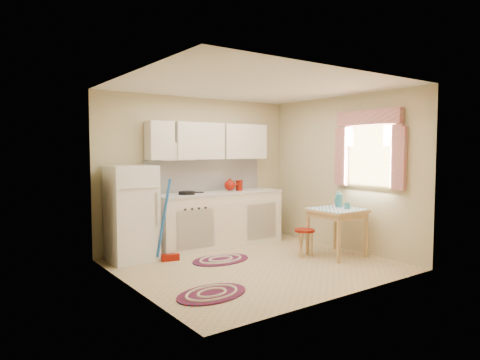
% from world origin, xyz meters
% --- Properties ---
extents(room_shell, '(3.64, 3.60, 2.52)m').
position_xyz_m(room_shell, '(0.16, 0.24, 1.60)').
color(room_shell, tan).
rests_on(room_shell, ground).
extents(fridge, '(0.65, 0.60, 1.40)m').
position_xyz_m(fridge, '(-1.33, 1.25, 0.70)').
color(fridge, white).
rests_on(fridge, ground).
extents(broom, '(0.30, 0.18, 1.20)m').
position_xyz_m(broom, '(-0.88, 0.90, 0.60)').
color(broom, '#1C5BAF').
rests_on(broom, ground).
extents(base_cabinets, '(2.25, 0.60, 0.88)m').
position_xyz_m(base_cabinets, '(0.23, 1.30, 0.44)').
color(base_cabinets, silver).
rests_on(base_cabinets, ground).
extents(countertop, '(2.27, 0.62, 0.04)m').
position_xyz_m(countertop, '(0.23, 1.30, 0.90)').
color(countertop, beige).
rests_on(countertop, base_cabinets).
extents(frying_pan, '(0.34, 0.34, 0.05)m').
position_xyz_m(frying_pan, '(-0.41, 1.25, 0.94)').
color(frying_pan, black).
rests_on(frying_pan, countertop).
extents(red_kettle, '(0.26, 0.25, 0.21)m').
position_xyz_m(red_kettle, '(0.45, 1.30, 1.02)').
color(red_kettle, maroon).
rests_on(red_kettle, countertop).
extents(red_canister, '(0.12, 0.12, 0.16)m').
position_xyz_m(red_canister, '(0.64, 1.30, 1.00)').
color(red_canister, maroon).
rests_on(red_canister, countertop).
extents(table, '(0.72, 0.72, 0.72)m').
position_xyz_m(table, '(1.34, -0.30, 0.36)').
color(table, tan).
rests_on(table, ground).
extents(stool, '(0.40, 0.40, 0.42)m').
position_xyz_m(stool, '(0.90, -0.06, 0.21)').
color(stool, maroon).
rests_on(stool, ground).
extents(coffee_pot, '(0.14, 0.12, 0.28)m').
position_xyz_m(coffee_pot, '(1.51, -0.18, 0.86)').
color(coffee_pot, teal).
rests_on(coffee_pot, table).
extents(mug, '(0.10, 0.10, 0.10)m').
position_xyz_m(mug, '(1.46, -0.40, 0.77)').
color(mug, teal).
rests_on(mug, table).
extents(rug_center, '(0.93, 0.64, 0.02)m').
position_xyz_m(rug_center, '(-0.26, 0.49, 0.01)').
color(rug_center, maroon).
rests_on(rug_center, ground).
extents(rug_left, '(0.97, 0.72, 0.02)m').
position_xyz_m(rug_left, '(-1.16, -0.71, 0.01)').
color(rug_left, maroon).
rests_on(rug_left, ground).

